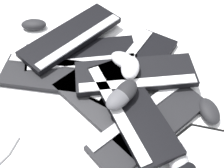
% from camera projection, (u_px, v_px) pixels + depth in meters
% --- Properties ---
extents(ground_plane, '(3.20, 3.20, 0.00)m').
position_uv_depth(ground_plane, '(110.00, 88.00, 1.16)').
color(ground_plane, white).
extents(keyboard_0, '(0.24, 0.46, 0.03)m').
position_uv_depth(keyboard_0, '(149.00, 125.00, 1.04)').
color(keyboard_0, black).
rests_on(keyboard_0, ground).
extents(keyboard_1, '(0.19, 0.45, 0.03)m').
position_uv_depth(keyboard_1, '(136.00, 69.00, 1.20)').
color(keyboard_1, black).
rests_on(keyboard_1, ground).
extents(keyboard_2, '(0.42, 0.41, 0.03)m').
position_uv_depth(keyboard_2, '(81.00, 55.00, 1.25)').
color(keyboard_2, black).
rests_on(keyboard_2, ground).
extents(keyboard_3, '(0.46, 0.34, 0.03)m').
position_uv_depth(keyboard_3, '(59.00, 76.00, 1.18)').
color(keyboard_3, black).
rests_on(keyboard_3, ground).
extents(keyboard_4, '(0.46, 0.22, 0.03)m').
position_uv_depth(keyboard_4, '(109.00, 110.00, 1.08)').
color(keyboard_4, '#232326').
rests_on(keyboard_4, ground).
extents(keyboard_5, '(0.21, 0.46, 0.03)m').
position_uv_depth(keyboard_5, '(72.00, 36.00, 1.28)').
color(keyboard_5, black).
rests_on(keyboard_5, keyboard_2).
extents(keyboard_6, '(0.46, 0.35, 0.03)m').
position_uv_depth(keyboard_6, '(131.00, 108.00, 1.05)').
color(keyboard_6, black).
rests_on(keyboard_6, keyboard_0).
extents(keyboard_7, '(0.42, 0.41, 0.03)m').
position_uv_depth(keyboard_7, '(136.00, 75.00, 1.15)').
color(keyboard_7, black).
rests_on(keyboard_7, keyboard_1).
extents(mouse_0, '(0.11, 0.07, 0.04)m').
position_uv_depth(mouse_0, '(125.00, 61.00, 1.14)').
color(mouse_0, '#B7B7BC').
rests_on(mouse_0, keyboard_7).
extents(mouse_1, '(0.13, 0.12, 0.04)m').
position_uv_depth(mouse_1, '(34.00, 25.00, 1.36)').
color(mouse_1, black).
rests_on(mouse_1, ground).
extents(mouse_3, '(0.12, 0.13, 0.04)m').
position_uv_depth(mouse_3, '(177.00, 156.00, 0.96)').
color(mouse_3, '#B7B7BC').
rests_on(mouse_3, ground).
extents(mouse_4, '(0.08, 0.12, 0.04)m').
position_uv_depth(mouse_4, '(126.00, 92.00, 1.05)').
color(mouse_4, black).
rests_on(mouse_4, keyboard_6).
extents(mouse_5, '(0.13, 0.12, 0.04)m').
position_uv_depth(mouse_5, '(209.00, 111.00, 1.07)').
color(mouse_5, black).
rests_on(mouse_5, ground).
extents(mouse_6, '(0.07, 0.11, 0.04)m').
position_uv_depth(mouse_6, '(119.00, 98.00, 1.03)').
color(mouse_6, '#4C4C51').
rests_on(mouse_6, keyboard_6).
extents(mouse_7, '(0.11, 0.13, 0.04)m').
position_uv_depth(mouse_7, '(130.00, 68.00, 1.12)').
color(mouse_7, '#B7B7BC').
rests_on(mouse_7, keyboard_7).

